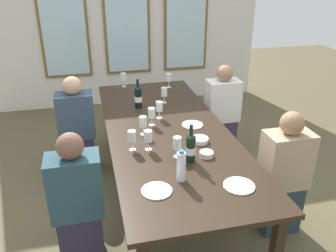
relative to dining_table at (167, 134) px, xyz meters
The scene contains 24 objects.
ground_plane 0.68m from the dining_table, ahead, with size 12.00×12.00×0.00m, color brown.
back_wall_with_windows 2.85m from the dining_table, 90.00° to the left, with size 4.30×0.10×2.90m.
dining_table is the anchor object (origin of this frame).
white_plate_0 0.99m from the dining_table, 107.17° to the right, with size 0.21×0.21×0.01m, color white.
white_plate_1 1.06m from the dining_table, 74.95° to the right, with size 0.22×0.22×0.01m, color white.
white_plate_2 0.26m from the dining_table, ahead, with size 0.20×0.20×0.01m, color white.
wine_bottle_0 0.64m from the dining_table, 85.83° to the right, with size 0.08×0.08×0.31m.
wine_bottle_1 0.64m from the dining_table, 106.41° to the left, with size 0.08×0.08×0.31m.
tasting_bowl_0 0.40m from the dining_table, 56.52° to the right, with size 0.15×0.15×0.04m, color white.
tasting_bowl_1 0.61m from the dining_table, 71.51° to the right, with size 0.11×0.11×0.04m, color white.
water_bottle 0.88m from the dining_table, 96.41° to the right, with size 0.06×0.06×0.24m.
wine_glass_0 0.47m from the dining_table, 123.92° to the right, with size 0.07×0.07×0.17m.
wine_glass_1 0.70m from the dining_table, 79.22° to the left, with size 0.07×0.07×0.17m.
wine_glass_2 1.22m from the dining_table, 75.65° to the left, with size 0.07×0.07×0.17m.
wine_glass_3 0.53m from the dining_table, 138.11° to the right, with size 0.07×0.07×0.17m.
wine_glass_4 0.24m from the dining_table, 137.04° to the left, with size 0.07×0.07×0.17m.
wine_glass_5 0.30m from the dining_table, 164.22° to the right, with size 0.07×0.07×0.17m.
wine_glass_6 1.36m from the dining_table, 100.32° to the left, with size 0.07×0.07×0.17m.
wine_glass_7 0.56m from the dining_table, 94.31° to the right, with size 0.07×0.07×0.17m.
wine_glass_8 0.31m from the dining_table, 93.45° to the left, with size 0.07×0.07×0.17m.
seated_person_0 1.07m from the dining_table, 142.11° to the left, with size 0.38×0.24×1.11m.
seated_person_1 1.10m from the dining_table, 39.96° to the left, with size 0.38×0.24×1.11m.
seated_person_2 1.09m from the dining_table, 140.86° to the right, with size 0.38×0.24×1.11m.
seated_person_3 1.10m from the dining_table, 39.82° to the right, with size 0.38×0.24×1.11m.
Camera 1 is at (-0.67, -2.87, 2.14)m, focal length 37.37 mm.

